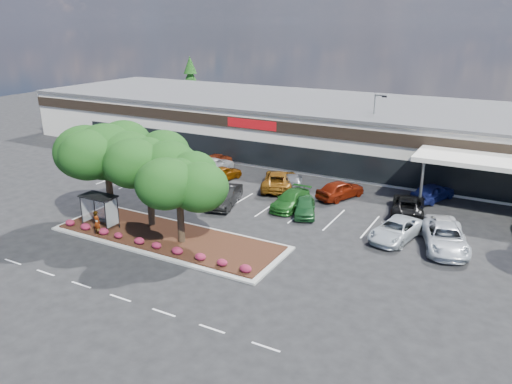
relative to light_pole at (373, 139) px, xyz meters
The scene contains 29 objects.
ground 28.90m from the light_pole, 102.50° to the right, with size 160.00×160.00×0.00m, color black.
retail_store 8.55m from the light_pole, 136.07° to the left, with size 80.40×25.20×6.25m.
landscape_island 25.60m from the light_pole, 108.89° to the right, with size 18.00×6.00×0.26m.
lane_markings 19.03m from the light_pole, 109.87° to the right, with size 33.12×20.06×0.01m.
shrub_row 27.53m from the light_pole, 107.46° to the right, with size 17.00×0.80×0.50m, color maroon, non-canonical shape.
bus_shelter 28.58m from the light_pole, 118.70° to the right, with size 2.75×1.55×2.59m.
island_tree_west 27.46m from the light_pole, 121.17° to the right, with size 7.20×7.20×7.89m, color #143E0E, non-canonical shape.
island_tree_mid 25.18m from the light_pole, 115.17° to the right, with size 6.60×6.60×7.32m, color #143E0E, non-canonical shape.
island_tree_east 25.20m from the light_pole, 105.44° to the right, with size 5.80×5.80×6.50m, color #143E0E, non-canonical shape.
conifer_north_west 40.46m from the light_pole, 153.55° to the left, with size 4.40×4.40×10.00m, color #143E0E.
person_waiting 29.40m from the light_pole, 116.20° to the right, with size 0.68×0.45×1.86m, color #594C47.
light_pole is the anchor object (origin of this frame).
car_0 24.66m from the light_pole, 148.01° to the right, with size 2.10×5.16×1.50m, color #631D09.
car_1 19.01m from the light_pole, 140.31° to the right, with size 1.64×4.07×1.39m, color navy.
car_2 19.72m from the light_pole, 129.85° to the right, with size 2.11×5.20×1.51m, color #4E4F54.
car_3 18.12m from the light_pole, 117.50° to the right, with size 1.81×5.20×1.71m, color black.
car_4 14.33m from the light_pole, 102.35° to the right, with size 2.04×5.02×1.46m, color #1C571B.
car_5 14.96m from the light_pole, 94.98° to the right, with size 1.70×4.24×1.44m, color #1C5125.
car_6 17.48m from the light_pole, 67.54° to the right, with size 2.46×5.35×1.49m, color silver.
car_7 17.27m from the light_pole, 55.26° to the right, with size 2.31×5.01×1.39m, color silver.
car_8 19.03m from the light_pole, 57.70° to the right, with size 2.78×6.04×1.68m, color silver.
car_9 16.98m from the light_pole, 160.42° to the right, with size 1.72×4.27×1.46m, color maroon.
car_10 16.91m from the light_pole, 151.61° to the right, with size 2.00×4.96×1.69m, color #BBBBBB.
car_11 16.06m from the light_pole, 141.34° to the right, with size 1.78×4.42×1.51m, color #632E04.
car_12 11.66m from the light_pole, 123.58° to the right, with size 2.85×6.18×1.72m, color brown.
car_13 10.56m from the light_pole, 120.49° to the right, with size 1.99×4.89×1.42m, color slate.
car_14 9.70m from the light_pole, 90.63° to the right, with size 1.99×4.94×1.68m, color maroon.
car_15 12.31m from the light_pole, 58.83° to the right, with size 2.58×5.59×1.55m, color black.
car_16 9.84m from the light_pole, 38.36° to the right, with size 1.93×4.79×1.63m, color navy.
Camera 1 is at (20.04, -22.55, 15.32)m, focal length 35.00 mm.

